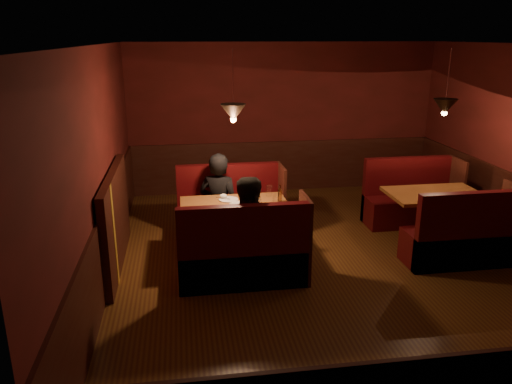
{
  "coord_description": "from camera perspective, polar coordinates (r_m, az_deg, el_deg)",
  "views": [
    {
      "loc": [
        -1.99,
        -6.07,
        3.01
      ],
      "look_at": [
        -1.02,
        0.4,
        0.95
      ],
      "focal_mm": 35.0,
      "sensor_mm": 36.0,
      "label": 1
    }
  ],
  "objects": [
    {
      "name": "diner_b",
      "position": [
        6.22,
        -0.39,
        -2.81
      ],
      "size": [
        0.97,
        0.84,
        1.71
      ],
      "primitive_type": "imported",
      "rotation": [
        0.0,
        0.0,
        0.26
      ],
      "color": "black",
      "rests_on": "ground"
    },
    {
      "name": "main_bench_near",
      "position": [
        6.27,
        -1.28,
        -7.62
      ],
      "size": [
        1.63,
        0.58,
        1.11
      ],
      "color": "#3E0C11",
      "rests_on": "ground"
    },
    {
      "name": "second_bench_far",
      "position": [
        8.7,
        17.2,
        -1.16
      ],
      "size": [
        1.52,
        0.57,
        1.09
      ],
      "color": "#3E0C11",
      "rests_on": "ground"
    },
    {
      "name": "room",
      "position": [
        6.64,
        6.76,
        0.21
      ],
      "size": [
        6.02,
        7.02,
        2.92
      ],
      "color": "#4E2814",
      "rests_on": "ground"
    },
    {
      "name": "second_bench_near",
      "position": [
        7.35,
        22.65,
        -5.19
      ],
      "size": [
        1.52,
        0.57,
        1.09
      ],
      "color": "#3E0C11",
      "rests_on": "ground"
    },
    {
      "name": "main_table",
      "position": [
        6.94,
        -2.32,
        -2.78
      ],
      "size": [
        1.48,
        0.9,
        1.04
      ],
      "color": "brown",
      "rests_on": "ground"
    },
    {
      "name": "second_table",
      "position": [
        7.93,
        19.66,
        -1.46
      ],
      "size": [
        1.38,
        0.88,
        0.78
      ],
      "color": "brown",
      "rests_on": "ground"
    },
    {
      "name": "main_bench_far",
      "position": [
        7.81,
        -2.87,
        -2.44
      ],
      "size": [
        1.63,
        0.58,
        1.11
      ],
      "color": "#3E0C11",
      "rests_on": "ground"
    },
    {
      "name": "diner_a",
      "position": [
        7.44,
        -4.26,
        0.63
      ],
      "size": [
        0.74,
        0.63,
        1.72
      ],
      "primitive_type": "imported",
      "rotation": [
        0.0,
        0.0,
        2.72
      ],
      "color": "black",
      "rests_on": "ground"
    }
  ]
}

